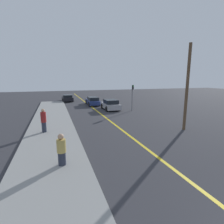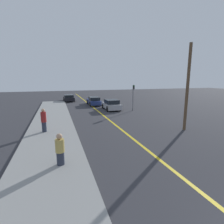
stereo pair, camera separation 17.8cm
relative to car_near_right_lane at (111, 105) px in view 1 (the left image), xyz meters
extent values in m
cube|color=gold|center=(-2.06, -3.30, -0.67)|extent=(0.20, 60.00, 0.01)
cube|color=gray|center=(-7.68, -5.43, -0.59)|extent=(3.77, 31.74, 0.15)
cube|color=#9E9EA3|center=(0.00, 0.05, -0.15)|extent=(1.87, 3.96, 0.67)
cube|color=black|center=(0.00, -0.14, 0.45)|extent=(1.63, 2.18, 0.54)
cylinder|color=black|center=(-0.86, 1.28, -0.33)|extent=(0.23, 0.68, 0.68)
cylinder|color=black|center=(0.88, 1.27, -0.33)|extent=(0.23, 0.68, 0.68)
cylinder|color=black|center=(-0.88, -1.16, -0.33)|extent=(0.23, 0.68, 0.68)
cylinder|color=black|center=(0.86, -1.18, -0.33)|extent=(0.23, 0.68, 0.68)
cube|color=navy|center=(-1.42, 5.07, -0.18)|extent=(1.79, 4.62, 0.60)
cube|color=black|center=(-1.42, 4.84, 0.38)|extent=(1.55, 2.55, 0.51)
cylinder|color=black|center=(-2.20, 6.51, -0.32)|extent=(0.23, 0.70, 0.70)
cylinder|color=black|center=(-0.58, 6.48, -0.32)|extent=(0.23, 0.70, 0.70)
cylinder|color=black|center=(-2.26, 3.67, -0.32)|extent=(0.23, 0.70, 0.70)
cylinder|color=black|center=(-0.64, 3.63, -0.32)|extent=(0.23, 0.70, 0.70)
cube|color=black|center=(-4.98, 10.97, -0.18)|extent=(1.82, 4.19, 0.65)
cube|color=black|center=(-4.98, 10.76, 0.35)|extent=(1.60, 2.30, 0.40)
cylinder|color=black|center=(-5.84, 12.27, -0.36)|extent=(0.22, 0.61, 0.61)
cylinder|color=black|center=(-4.12, 12.27, -0.36)|extent=(0.22, 0.61, 0.61)
cylinder|color=black|center=(-5.84, 9.68, -0.36)|extent=(0.22, 0.61, 0.61)
cylinder|color=black|center=(-4.12, 9.67, -0.36)|extent=(0.22, 0.61, 0.61)
cylinder|color=#282D3D|center=(-7.12, -14.45, -0.20)|extent=(0.37, 0.37, 0.64)
cylinder|color=tan|center=(-7.12, -14.45, 0.45)|extent=(0.43, 0.43, 0.64)
sphere|color=tan|center=(-7.12, -14.45, 0.91)|extent=(0.28, 0.28, 0.28)
cylinder|color=#282D3D|center=(-8.19, -8.58, -0.13)|extent=(0.35, 0.35, 0.79)
cylinder|color=maroon|center=(-8.19, -8.58, 0.66)|extent=(0.41, 0.41, 0.79)
sphere|color=tan|center=(-8.19, -8.58, 1.19)|extent=(0.26, 0.26, 0.26)
cylinder|color=slate|center=(2.47, -1.65, 1.03)|extent=(0.12, 0.12, 3.39)
cube|color=black|center=(2.47, -1.83, 2.45)|extent=(0.18, 0.18, 0.55)
sphere|color=green|center=(2.47, -1.92, 2.62)|extent=(0.14, 0.14, 0.14)
cylinder|color=brown|center=(2.98, -11.06, 2.83)|extent=(0.24, 0.24, 6.99)
camera|label=1|loc=(-7.28, -22.68, 3.64)|focal=28.00mm
camera|label=2|loc=(-7.11, -22.74, 3.64)|focal=28.00mm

